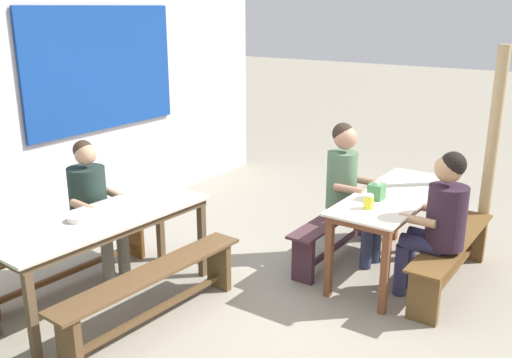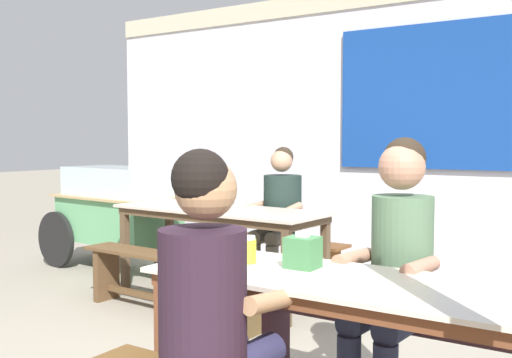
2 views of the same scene
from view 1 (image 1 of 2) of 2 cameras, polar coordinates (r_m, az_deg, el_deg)
ground_plane at (r=4.89m, az=3.18°, el=-12.55°), size 40.00×40.00×0.00m
backdrop_wall at (r=6.34m, az=-19.80°, el=7.72°), size 6.85×0.23×2.85m
dining_table_far at (r=4.78m, az=-15.13°, el=-4.57°), size 1.91×0.79×0.78m
dining_table_near at (r=5.32m, az=13.75°, el=-2.32°), size 1.69×0.64×0.78m
bench_far_back at (r=5.36m, az=-18.49°, el=-6.98°), size 1.76×0.38×0.46m
bench_far_front at (r=4.54m, az=-10.35°, el=-10.84°), size 1.79×0.38×0.46m
bench_near_back at (r=5.66m, az=8.18°, el=-4.98°), size 1.56×0.26×0.46m
bench_near_front at (r=5.31m, az=19.13°, el=-7.43°), size 1.66×0.30×0.46m
person_near_front at (r=4.89m, az=18.02°, el=-3.52°), size 0.44×0.53×1.32m
person_center_facing at (r=5.30m, az=-16.18°, el=-2.16°), size 0.45×0.54×1.28m
person_right_near_table at (r=5.52m, az=9.29°, el=-0.40°), size 0.43×0.57×1.36m
tissue_box at (r=5.09m, az=12.10°, el=-1.23°), size 0.14×0.12×0.16m
condiment_jar at (r=4.85m, az=11.30°, el=-2.25°), size 0.08×0.08×0.13m
soup_bowl at (r=4.71m, az=-17.51°, el=-3.81°), size 0.17×0.17×0.04m
wooden_support_post at (r=5.87m, az=22.68°, el=2.22°), size 0.12×0.12×2.08m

